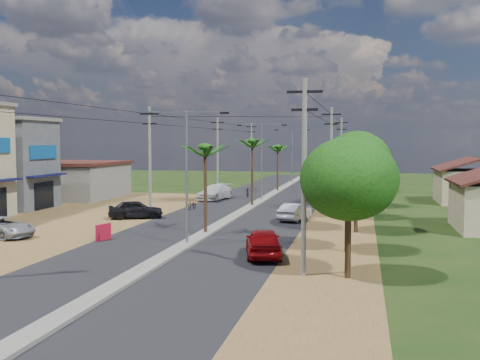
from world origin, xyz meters
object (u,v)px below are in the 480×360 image
Objects in this scene: roadside_sign at (103,232)px; car_parked_dark at (136,210)px; car_silver_mid at (295,212)px; car_white_far at (215,193)px; car_red_near at (264,243)px; car_parked_silver at (2,228)px; moto_rider_east at (272,244)px.

car_parked_dark is at bearing 119.59° from roadside_sign.
car_parked_dark is (-12.50, -1.62, 0.06)m from car_silver_mid.
car_parked_dark is at bearing -88.24° from car_white_far.
car_parked_silver is at bearing -20.90° from car_red_near.
roadside_sign is at bearing -15.53° from moto_rider_east.
car_silver_mid is 16.81m from car_white_far.
car_parked_dark is 16.60m from moto_rider_east.
car_white_far is at bearing -39.57° from car_silver_mid.
car_silver_mid is 12.60m from car_parked_dark.
moto_rider_east is (0.20, 1.73, -0.33)m from car_red_near.
roadside_sign is at bearing 167.96° from car_parked_dark.
car_red_near is 17.62m from car_parked_dark.
car_parked_dark is (-12.50, 12.42, -0.04)m from car_red_near.
car_white_far is at bearing -32.69° from car_parked_dark.
moto_rider_east is at bearing 104.87° from car_silver_mid.
car_red_near reaches higher than car_silver_mid.
car_parked_silver is 11.12m from car_parked_dark.
car_silver_mid is at bearing 65.03° from roadside_sign.
roadside_sign is (6.85, 0.35, -0.12)m from car_parked_silver.
car_red_near is at bearing -81.52° from car_parked_silver.
car_parked_dark reaches higher than roadside_sign.
car_red_near is 17.61m from car_parked_silver.
car_red_near is 3.67× the size of roadside_sign.
car_parked_dark is (4.93, 9.96, 0.08)m from car_parked_silver.
car_parked_silver reaches higher than moto_rider_east.
moto_rider_east is 1.36× the size of roadside_sign.
car_red_near is 14.04m from car_silver_mid.
roadside_sign is at bearing 60.64° from car_silver_mid.
car_parked_silver is 2.77× the size of moto_rider_east.
car_silver_mid reaches higher than moto_rider_east.
car_white_far is 3.24× the size of moto_rider_east.
car_parked_dark reaches higher than car_silver_mid.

